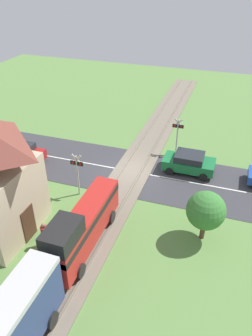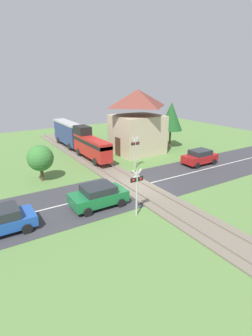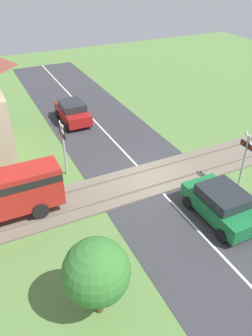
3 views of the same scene
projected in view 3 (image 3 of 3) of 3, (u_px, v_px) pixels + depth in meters
name	position (u px, v px, depth m)	size (l,w,h in m)	color
ground_plane	(150.00, 180.00, 17.86)	(60.00, 60.00, 0.00)	#5B8442
road_surface	(150.00, 180.00, 17.86)	(48.00, 6.40, 0.02)	#38383D
track_bed	(150.00, 179.00, 17.83)	(2.80, 48.00, 0.24)	#756B5B
car_near_crossing	(222.00, 204.00, 14.92)	(3.82, 2.08, 1.52)	#197038
car_far_side	(73.00, 112.00, 23.52)	(3.67, 1.86, 1.53)	#A81919
crossing_signal_west_approach	(246.00, 154.00, 16.25)	(0.90, 0.18, 3.15)	#B7B7B7
crossing_signal_east_approach	(63.00, 142.00, 17.25)	(0.90, 0.18, 3.15)	#B7B7B7
tree_roadside_hedge	(96.00, 272.00, 10.26)	(2.20, 2.20, 3.12)	brown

